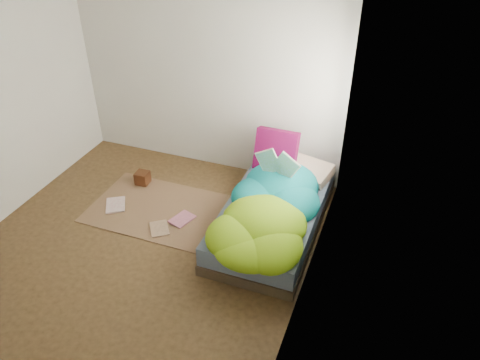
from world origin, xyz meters
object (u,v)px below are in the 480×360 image
(open_book, at_px, (277,156))
(floor_book_b, at_px, (176,216))
(floor_book_a, at_px, (106,206))
(pillow_magenta, at_px, (276,151))
(wooden_box, at_px, (143,178))
(bed, at_px, (273,215))

(open_book, bearing_deg, floor_book_b, -148.74)
(open_book, bearing_deg, floor_book_a, -154.89)
(pillow_magenta, distance_m, floor_book_a, 2.14)
(pillow_magenta, relative_size, floor_book_a, 1.66)
(floor_book_b, bearing_deg, pillow_magenta, 63.07)
(pillow_magenta, distance_m, open_book, 0.54)
(open_book, height_order, floor_book_b, open_book)
(floor_book_a, distance_m, floor_book_b, 0.88)
(open_book, relative_size, wooden_box, 2.63)
(bed, height_order, pillow_magenta, pillow_magenta)
(wooden_box, height_order, floor_book_b, wooden_box)
(open_book, bearing_deg, pillow_magenta, 115.91)
(open_book, bearing_deg, wooden_box, -172.34)
(floor_book_b, bearing_deg, wooden_box, 164.55)
(open_book, bearing_deg, bed, -68.13)
(bed, xyz_separation_m, open_book, (-0.05, 0.20, 0.64))
(pillow_magenta, bearing_deg, bed, -73.47)
(floor_book_a, relative_size, floor_book_b, 1.09)
(pillow_magenta, xyz_separation_m, floor_book_b, (-0.92, -0.91, -0.57))
(floor_book_b, bearing_deg, bed, 30.30)
(wooden_box, bearing_deg, open_book, -1.25)
(open_book, distance_m, floor_book_a, 2.16)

